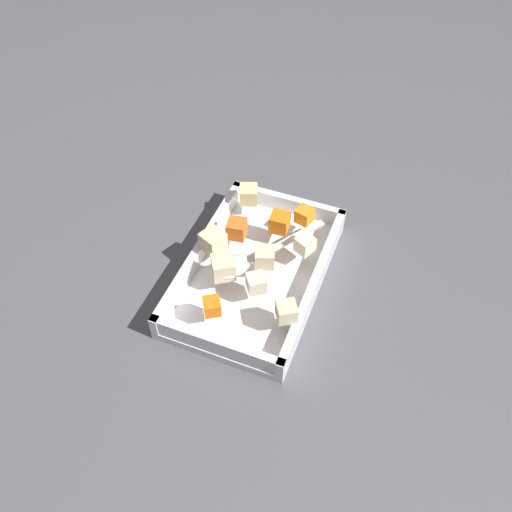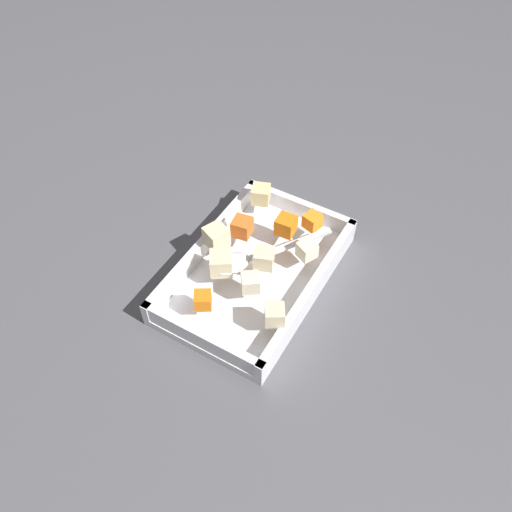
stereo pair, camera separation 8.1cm
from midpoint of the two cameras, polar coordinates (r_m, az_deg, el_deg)
name	(u,v)px [view 2 (the right image)]	position (r m, az deg, el deg)	size (l,w,h in m)	color
ground_plane	(247,275)	(0.85, 1.72, -2.23)	(4.00, 4.00, 0.00)	#4C4C51
baking_dish	(256,273)	(0.84, 2.75, -2.01)	(0.31, 0.20, 0.05)	silver
carrot_chunk_mid_right	(286,225)	(0.85, 5.93, 3.14)	(0.03, 0.03, 0.03)	orange
carrot_chunk_corner_ne	(242,227)	(0.84, 1.24, 2.97)	(0.03, 0.03, 0.03)	orange
carrot_chunk_heap_top	(312,221)	(0.86, 8.71, 3.55)	(0.02, 0.02, 0.02)	orange
carrot_chunk_far_right	(203,300)	(0.75, -2.65, -4.91)	(0.02, 0.02, 0.02)	orange
potato_chunk_corner_nw	(307,250)	(0.82, 8.26, 0.46)	(0.03, 0.03, 0.03)	beige
potato_chunk_near_left	(275,315)	(0.74, 5.15, -6.45)	(0.03, 0.03, 0.03)	beige
potato_chunk_mid_left	(221,263)	(0.79, -0.83, -0.94)	(0.03, 0.03, 0.03)	beige
potato_chunk_back_center	(263,260)	(0.80, 3.62, -0.57)	(0.03, 0.03, 0.03)	beige
potato_chunk_far_left	(215,238)	(0.82, -1.62, 1.74)	(0.03, 0.03, 0.03)	beige
potato_chunk_near_right	(261,194)	(0.89, 3.11, 6.45)	(0.03, 0.03, 0.03)	#E0CC89
parsnip_chunk_center	(250,283)	(0.77, 2.40, -3.03)	(0.03, 0.03, 0.03)	beige
serving_spoon	(239,261)	(0.80, 1.02, -0.73)	(0.18, 0.13, 0.02)	silver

